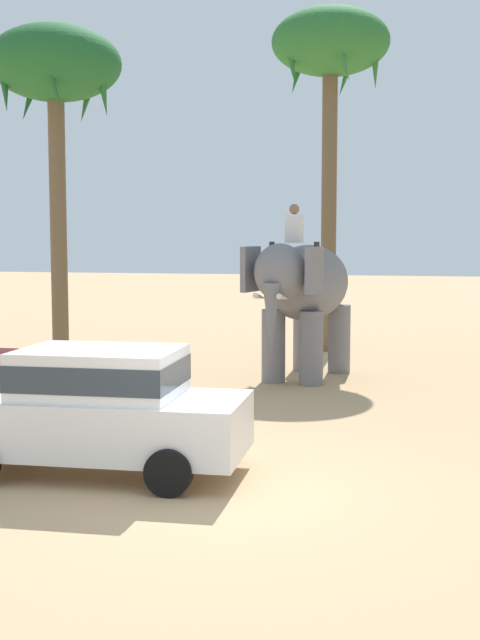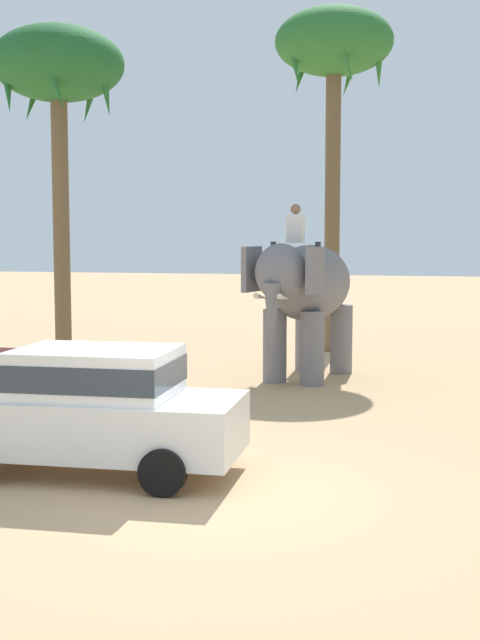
% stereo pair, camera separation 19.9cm
% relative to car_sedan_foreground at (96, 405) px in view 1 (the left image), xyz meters
% --- Properties ---
extents(ground_plane, '(120.00, 120.00, 0.00)m').
position_rel_car_sedan_foreground_xyz_m(ground_plane, '(1.73, -0.53, -0.93)').
color(ground_plane, tan).
extents(car_sedan_foreground, '(4.17, 2.01, 1.70)m').
position_rel_car_sedan_foreground_xyz_m(car_sedan_foreground, '(0.00, 0.00, 0.00)').
color(car_sedan_foreground, white).
rests_on(car_sedan_foreground, ground).
extents(elephant_with_mahout, '(2.29, 4.01, 3.88)m').
position_rel_car_sedan_foreground_xyz_m(elephant_with_mahout, '(1.56, 8.24, 1.06)').
color(elephant_with_mahout, slate).
rests_on(elephant_with_mahout, ground).
extents(palm_tree_far_back, '(3.20, 3.20, 9.33)m').
position_rel_car_sedan_foreground_xyz_m(palm_tree_far_back, '(1.51, 13.06, 7.17)').
color(palm_tree_far_back, brown).
rests_on(palm_tree_far_back, ground).
extents(palm_tree_leaning_seaward, '(3.20, 3.20, 8.24)m').
position_rel_car_sedan_foreground_xyz_m(palm_tree_leaning_seaward, '(-4.63, 8.95, 6.17)').
color(palm_tree_leaning_seaward, brown).
rests_on(palm_tree_leaning_seaward, ground).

